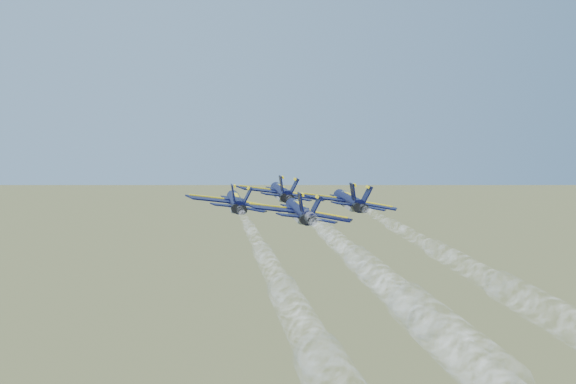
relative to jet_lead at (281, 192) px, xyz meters
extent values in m
cylinder|color=black|center=(-0.04, -0.36, 0.04)|extent=(3.76, 14.22, 2.07)
cone|color=black|center=(0.98, 8.00, 0.04)|extent=(2.39, 2.99, 2.07)
ellipsoid|color=black|center=(0.49, 3.21, 0.61)|extent=(1.47, 2.67, 1.03)
cube|color=gray|center=(-0.15, -0.34, -0.64)|extent=(3.17, 12.74, 0.73)
cube|color=black|center=(-3.69, -0.77, 0.52)|extent=(6.64, 4.50, 1.19)
cube|color=yellow|center=(-3.46, 1.02, 0.63)|extent=(5.89, 1.50, 1.20)
cube|color=black|center=(3.38, -1.63, -0.65)|extent=(6.97, 5.66, 1.19)
cube|color=yellow|center=(3.61, 0.16, -0.55)|extent=(5.53, 2.84, 1.20)
cube|color=black|center=(-3.03, -6.76, 0.40)|extent=(3.09, 2.35, 0.60)
cube|color=black|center=(1.33, -7.29, -0.32)|extent=(3.23, 2.82, 0.60)
cube|color=black|center=(-1.41, -6.21, 1.65)|extent=(0.86, 2.39, 2.75)
cube|color=black|center=(0.36, -6.43, 1.36)|extent=(1.69, 2.49, 2.53)
cylinder|color=black|center=(-1.43, -7.71, 0.01)|extent=(1.49, 1.43, 1.34)
cylinder|color=black|center=(-0.49, -7.82, -0.14)|extent=(1.49, 1.43, 1.34)
cylinder|color=black|center=(-8.78, -9.48, 0.04)|extent=(3.76, 14.22, 2.07)
cone|color=black|center=(-7.76, -1.12, 0.04)|extent=(2.39, 2.99, 2.07)
ellipsoid|color=black|center=(-8.25, -5.91, 0.61)|extent=(1.47, 2.67, 1.03)
cube|color=gray|center=(-8.89, -9.46, -0.64)|extent=(3.17, 12.74, 0.73)
cube|color=black|center=(-12.43, -9.89, 0.52)|extent=(6.64, 4.50, 1.19)
cube|color=yellow|center=(-12.20, -8.10, 0.63)|extent=(5.89, 1.50, 1.20)
cube|color=black|center=(-5.36, -10.75, -0.65)|extent=(6.97, 5.66, 1.19)
cube|color=yellow|center=(-5.13, -8.96, -0.55)|extent=(5.53, 2.84, 1.20)
cube|color=black|center=(-11.78, -15.88, 0.40)|extent=(3.09, 2.35, 0.60)
cube|color=black|center=(-7.41, -16.41, -0.32)|extent=(3.23, 2.82, 0.60)
cube|color=black|center=(-10.15, -15.33, 1.65)|extent=(0.86, 2.39, 2.75)
cube|color=black|center=(-8.38, -15.55, 1.36)|extent=(1.69, 2.49, 2.53)
cylinder|color=black|center=(-10.17, -16.83, 0.01)|extent=(1.49, 1.43, 1.34)
cylinder|color=black|center=(-9.23, -16.94, -0.14)|extent=(1.49, 1.43, 1.34)
cylinder|color=black|center=(6.95, -12.08, 0.04)|extent=(3.76, 14.22, 2.07)
cone|color=black|center=(7.97, -3.73, 0.04)|extent=(2.39, 2.99, 2.07)
ellipsoid|color=black|center=(7.49, -8.51, 0.61)|extent=(1.47, 2.67, 1.03)
cube|color=gray|center=(6.84, -12.07, -0.64)|extent=(3.17, 12.74, 0.73)
cube|color=black|center=(3.30, -12.49, 0.52)|extent=(6.64, 4.50, 1.19)
cube|color=yellow|center=(3.53, -10.70, 0.63)|extent=(5.89, 1.50, 1.20)
cube|color=black|center=(10.37, -13.36, -0.65)|extent=(6.97, 5.66, 1.19)
cube|color=yellow|center=(10.61, -11.57, -0.55)|extent=(5.53, 2.84, 1.20)
cube|color=black|center=(3.96, -18.49, 0.40)|extent=(3.09, 2.35, 0.60)
cube|color=black|center=(8.32, -19.02, -0.32)|extent=(3.23, 2.82, 0.60)
cube|color=black|center=(5.59, -17.94, 1.65)|extent=(0.86, 2.39, 2.75)
cube|color=black|center=(7.35, -18.15, 1.36)|extent=(1.69, 2.49, 2.53)
cylinder|color=black|center=(5.57, -19.43, 0.01)|extent=(1.49, 1.43, 1.34)
cylinder|color=black|center=(6.50, -19.55, -0.14)|extent=(1.49, 1.43, 1.34)
cylinder|color=black|center=(-2.45, -20.24, 0.04)|extent=(3.76, 14.22, 2.07)
cone|color=black|center=(-1.43, -11.88, 0.04)|extent=(2.39, 2.99, 2.07)
ellipsoid|color=black|center=(-1.91, -16.67, 0.61)|extent=(1.47, 2.67, 1.03)
cube|color=gray|center=(-2.56, -20.23, -0.64)|extent=(3.17, 12.74, 0.73)
cube|color=black|center=(-6.10, -20.65, 0.52)|extent=(6.64, 4.50, 1.19)
cube|color=yellow|center=(-5.86, -18.86, 0.63)|extent=(5.89, 1.50, 1.20)
cube|color=black|center=(0.97, -21.51, -0.65)|extent=(6.97, 5.66, 1.19)
cube|color=yellow|center=(1.21, -19.72, -0.55)|extent=(5.53, 2.84, 1.20)
cube|color=black|center=(-5.44, -26.64, 0.40)|extent=(3.09, 2.35, 0.60)
cube|color=black|center=(-1.08, -27.18, -0.32)|extent=(3.23, 2.82, 0.60)
cube|color=black|center=(-3.81, -26.09, 1.65)|extent=(0.86, 2.39, 2.75)
cube|color=black|center=(-2.05, -26.31, 1.36)|extent=(1.69, 2.49, 2.53)
cylinder|color=black|center=(-3.83, -27.59, 0.01)|extent=(1.49, 1.43, 1.34)
cylinder|color=black|center=(-2.90, -27.70, -0.14)|extent=(1.49, 1.43, 1.34)
cylinder|color=white|center=(-1.92, -15.80, 0.04)|extent=(3.12, 16.81, 1.10)
cylinder|color=white|center=(-3.84, -31.53, 0.04)|extent=(3.54, 16.86, 1.51)
cylinder|color=white|center=(-5.76, -47.26, 0.04)|extent=(4.02, 16.92, 2.00)
cylinder|color=white|center=(-7.68, -62.99, 0.04)|extent=(4.58, 16.98, 2.56)
cylinder|color=white|center=(-9.60, -78.72, 0.04)|extent=(5.18, 17.06, 3.17)
cylinder|color=white|center=(-10.66, -24.92, 0.04)|extent=(3.12, 16.81, 1.10)
cylinder|color=white|center=(-12.58, -40.65, 0.04)|extent=(3.54, 16.86, 1.51)
cylinder|color=white|center=(-14.50, -56.38, 0.04)|extent=(4.02, 16.92, 2.00)
cylinder|color=white|center=(-16.42, -72.11, 0.04)|extent=(4.58, 16.98, 2.56)
cylinder|color=white|center=(5.07, -27.53, 0.04)|extent=(3.12, 16.81, 1.10)
cylinder|color=white|center=(3.15, -43.26, 0.04)|extent=(3.54, 16.86, 1.51)
cylinder|color=white|center=(1.23, -58.99, 0.04)|extent=(4.02, 16.92, 2.00)
cylinder|color=white|center=(-0.69, -74.72, 0.04)|extent=(4.58, 16.98, 2.56)
cylinder|color=white|center=(-4.33, -35.69, 0.04)|extent=(3.12, 16.81, 1.10)
cylinder|color=white|center=(-6.25, -51.42, 0.04)|extent=(3.54, 16.86, 1.51)
cylinder|color=white|center=(-8.17, -67.15, 0.04)|extent=(4.02, 16.92, 2.00)
camera|label=1|loc=(-28.59, -118.54, 15.12)|focal=50.00mm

